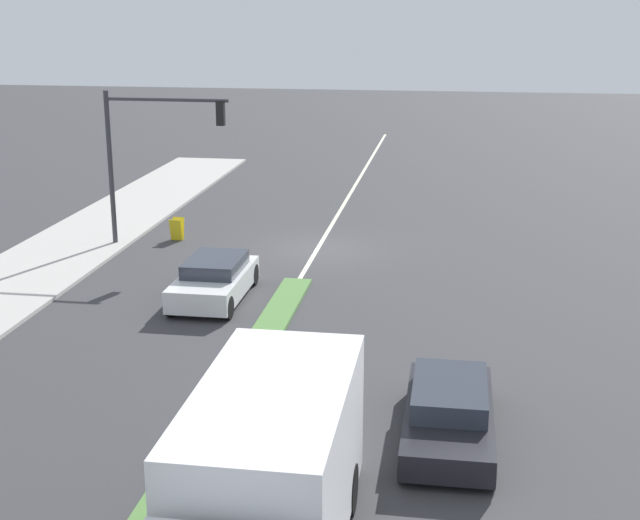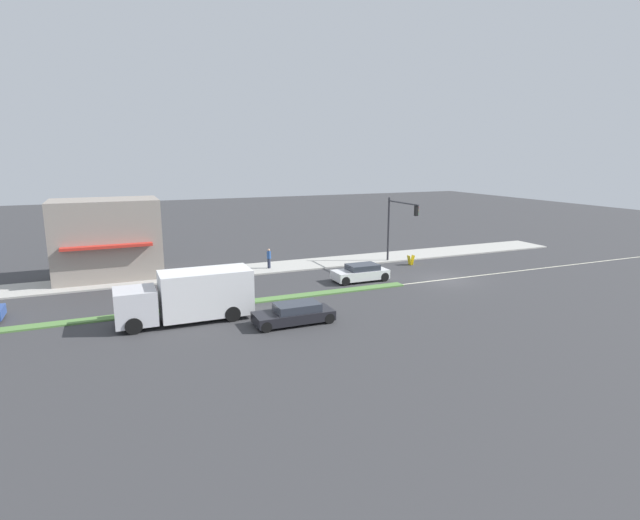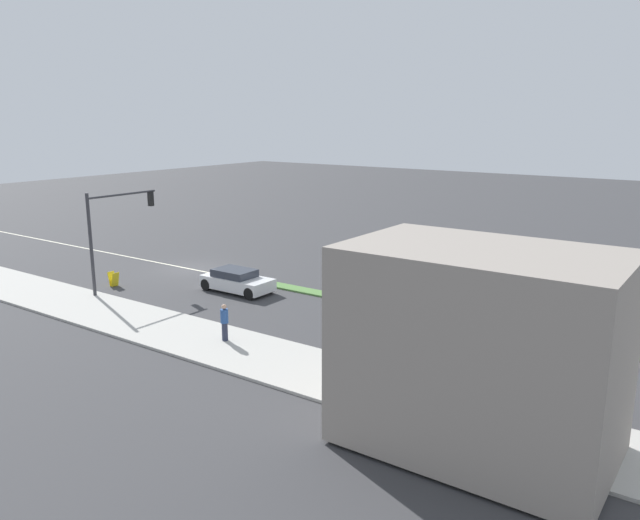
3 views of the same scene
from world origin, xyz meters
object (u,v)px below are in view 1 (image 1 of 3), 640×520
object	(u,v)px
traffic_signal_main	(147,142)
warning_aframe_sign	(177,229)
van_white	(214,280)
sedan_dark	(449,412)
delivery_truck	(261,497)

from	to	relation	value
traffic_signal_main	warning_aframe_sign	world-z (taller)	traffic_signal_main
van_white	traffic_signal_main	bearing A→B (deg)	-54.78
sedan_dark	traffic_signal_main	bearing A→B (deg)	-50.60
traffic_signal_main	sedan_dark	xyz separation A→B (m)	(-11.12, 13.54, -3.34)
delivery_truck	warning_aframe_sign	bearing A→B (deg)	-68.86
warning_aframe_sign	delivery_truck	xyz separation A→B (m)	(-7.70, 19.91, 1.04)
warning_aframe_sign	sedan_dark	bearing A→B (deg)	125.66
traffic_signal_main	van_white	bearing A→B (deg)	125.22
warning_aframe_sign	delivery_truck	distance (m)	21.37
traffic_signal_main	delivery_truck	xyz separation A→B (m)	(-8.32, 18.82, -2.43)
warning_aframe_sign	sedan_dark	world-z (taller)	sedan_dark
traffic_signal_main	delivery_truck	size ratio (longest dim) A/B	0.75
delivery_truck	van_white	size ratio (longest dim) A/B	1.81
warning_aframe_sign	van_white	distance (m)	7.42
traffic_signal_main	warning_aframe_sign	bearing A→B (deg)	-119.88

